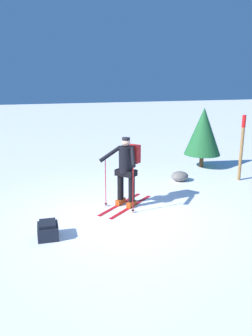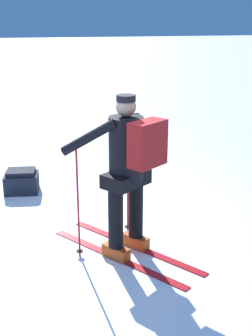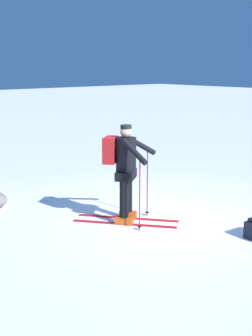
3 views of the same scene
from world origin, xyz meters
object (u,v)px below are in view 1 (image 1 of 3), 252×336
(pine_tree, at_px, (203,131))
(dropped_backpack, at_px, (48,230))
(rock_boulder, at_px, (180,176))
(trail_marker, at_px, (242,143))
(skier, at_px, (127,166))

(pine_tree, bearing_deg, dropped_backpack, 32.28)
(dropped_backpack, bearing_deg, rock_boulder, -150.08)
(trail_marker, xyz_separation_m, pine_tree, (0.20, -1.74, 0.12))
(skier, bearing_deg, pine_tree, -145.84)
(rock_boulder, relative_size, pine_tree, 0.26)
(dropped_backpack, xyz_separation_m, pine_tree, (-5.70, -3.60, 1.10))
(rock_boulder, bearing_deg, dropped_backpack, 29.92)
(trail_marker, bearing_deg, rock_boulder, -17.33)
(skier, height_order, pine_tree, pine_tree)
(skier, relative_size, rock_boulder, 3.12)
(trail_marker, xyz_separation_m, rock_boulder, (1.72, -0.54, -0.98))
(trail_marker, distance_m, rock_boulder, 2.06)
(dropped_backpack, distance_m, trail_marker, 6.26)
(pine_tree, bearing_deg, rock_boulder, 38.14)
(dropped_backpack, bearing_deg, trail_marker, -162.47)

